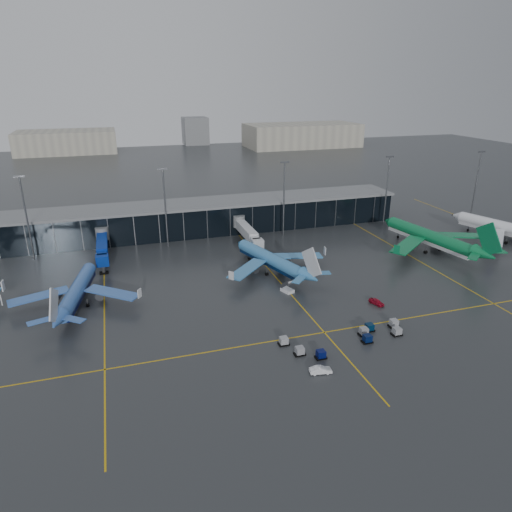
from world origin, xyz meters
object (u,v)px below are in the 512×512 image
object	(u,v)px
service_van_white	(321,370)
service_van_red	(377,302)
airliner_ba	(508,221)
mobile_airstair	(287,289)
airliner_arkefly	(76,283)
airliner_aer_lingus	(430,229)
baggage_carts	(351,337)
airliner_klm_near	(271,252)

from	to	relation	value
service_van_white	service_van_red	bearing A→B (deg)	-39.89
airliner_ba	mobile_airstair	xyz separation A→B (m)	(-84.09, -15.37, -6.04)
airliner_ba	airliner_arkefly	bearing A→B (deg)	163.90
airliner_ba	service_van_white	xyz separation A→B (m)	(-90.74, -49.61, -6.12)
airliner_aer_lingus	airliner_ba	distance (m)	30.35
baggage_carts	service_van_white	size ratio (longest dim) A/B	6.70
airliner_aer_lingus	baggage_carts	world-z (taller)	airliner_aer_lingus
mobile_airstair	service_van_red	bearing A→B (deg)	-56.31
airliner_klm_near	service_van_white	size ratio (longest dim) A/B	9.16
service_van_red	airliner_ba	bearing A→B (deg)	5.10
service_van_white	baggage_carts	bearing A→B (deg)	-42.42
mobile_airstair	airliner_klm_near	bearing A→B (deg)	68.51
airliner_ba	mobile_airstair	world-z (taller)	airliner_ba
airliner_klm_near	airliner_aer_lingus	bearing A→B (deg)	-15.48
airliner_arkefly	mobile_airstair	world-z (taller)	airliner_arkefly
airliner_klm_near	baggage_carts	bearing A→B (deg)	-101.64
airliner_arkefly	service_van_red	world-z (taller)	airliner_arkefly
airliner_klm_near	airliner_aer_lingus	distance (m)	53.50
airliner_ba	airliner_aer_lingus	bearing A→B (deg)	160.88
airliner_ba	service_van_red	bearing A→B (deg)	-175.62
airliner_klm_near	baggage_carts	world-z (taller)	airliner_klm_near
airliner_aer_lingus	airliner_ba	xyz separation A→B (m)	(30.35, -0.15, -0.15)
baggage_carts	mobile_airstair	distance (m)	26.10
airliner_aer_lingus	service_van_red	size ratio (longest dim) A/B	11.29
airliner_arkefly	airliner_aer_lingus	bearing A→B (deg)	14.39
airliner_arkefly	mobile_airstair	distance (m)	51.53
airliner_ba	baggage_carts	distance (m)	90.18
airliner_klm_near	airliner_ba	world-z (taller)	airliner_ba
service_van_white	mobile_airstair	bearing A→B (deg)	-1.70
airliner_arkefly	airliner_aer_lingus	size ratio (longest dim) A/B	0.81
mobile_airstair	service_van_white	xyz separation A→B (m)	(-6.65, -34.25, -0.09)
airliner_arkefly	service_van_white	xyz separation A→B (m)	(43.88, -43.17, -4.92)
airliner_klm_near	service_van_red	world-z (taller)	airliner_klm_near
airliner_arkefly	airliner_ba	size ratio (longest dim) A/B	0.82
airliner_klm_near	service_van_white	world-z (taller)	airliner_klm_near
mobile_airstair	service_van_red	xyz separation A→B (m)	(17.94, -13.01, -0.09)
airliner_ba	mobile_airstair	size ratio (longest dim) A/B	11.76
airliner_klm_near	airliner_ba	bearing A→B (deg)	-16.16
airliner_aer_lingus	airliner_arkefly	bearing A→B (deg)	174.24
airliner_aer_lingus	airliner_ba	world-z (taller)	airliner_aer_lingus
service_van_red	service_van_white	xyz separation A→B (m)	(-24.59, -21.24, -0.00)
mobile_airstair	service_van_red	size ratio (longest dim) A/B	0.94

